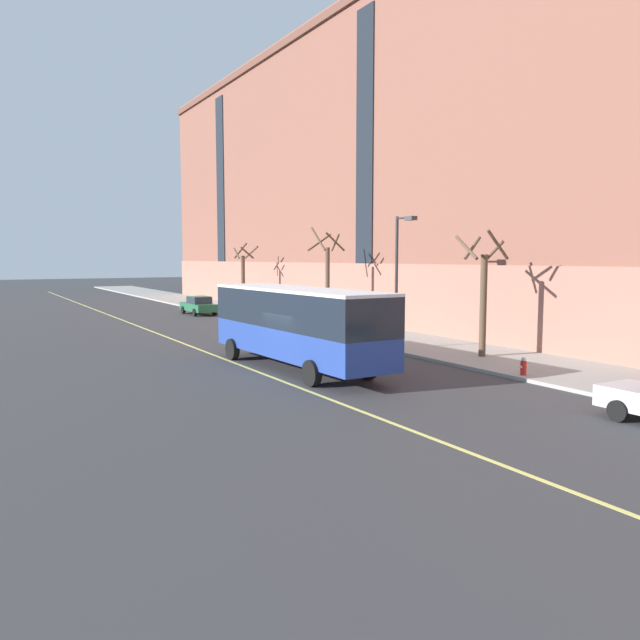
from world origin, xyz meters
TOP-DOWN VIEW (x-y plane):
  - ground_plane at (0.00, 0.00)m, footprint 260.00×260.00m
  - sidewalk at (9.76, 3.00)m, footprint 5.92×160.00m
  - apartment_facade at (18.71, -0.00)m, footprint 15.20×110.00m
  - city_bus at (0.46, 0.71)m, footprint 3.16×11.32m
  - parked_car_darkgray_1 at (5.60, 12.21)m, footprint 2.02×4.70m
  - parked_car_green_2 at (5.47, 28.03)m, footprint 1.97×4.75m
  - street_tree_mid_block at (9.27, -1.27)m, footprint 2.11×2.10m
  - street_tree_far_uptown at (9.29, 13.09)m, footprint 2.00×2.06m
  - street_tree_far_downtown at (9.36, 27.45)m, footprint 1.85×2.01m
  - street_lamp at (7.40, 2.72)m, footprint 0.36×1.48m
  - fire_hydrant at (7.30, -5.59)m, footprint 0.42×0.24m
  - lane_centerline at (-1.24, 3.00)m, footprint 0.16×140.00m

SIDE VIEW (x-z plane):
  - ground_plane at x=0.00m, z-range 0.00..0.00m
  - lane_centerline at x=-1.24m, z-range 0.00..0.01m
  - sidewalk at x=9.76m, z-range 0.00..0.15m
  - fire_hydrant at x=7.30m, z-range 0.13..0.85m
  - parked_car_green_2 at x=5.47m, z-range 0.00..1.56m
  - parked_car_darkgray_1 at x=5.60m, z-range 0.00..1.56m
  - city_bus at x=0.46m, z-range 0.29..3.80m
  - street_tree_far_downtown at x=9.36m, z-range 0.18..6.14m
  - street_tree_mid_block at x=9.27m, z-range 0.21..6.15m
  - street_tree_far_uptown at x=9.29m, z-range 0.18..6.84m
  - street_lamp at x=7.40m, z-range 0.92..7.65m
  - apartment_facade at x=18.71m, z-range -0.02..23.32m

